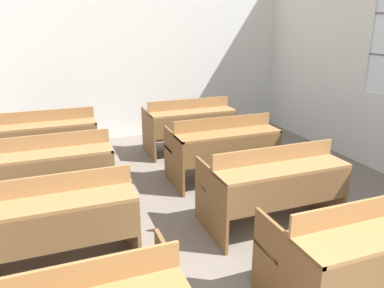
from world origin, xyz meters
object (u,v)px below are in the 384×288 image
at_px(bench_third_left, 50,168).
at_px(bench_back_right, 189,123).
at_px(bench_second_right, 272,183).
at_px(bench_front_right, 364,247).
at_px(bench_second_left, 52,219).
at_px(bench_third_right, 222,146).
at_px(bench_back_left, 46,137).

bearing_deg(bench_third_left, bench_back_right, 30.50).
xyz_separation_m(bench_second_right, bench_third_left, (-2.02, 1.18, 0.00)).
height_order(bench_front_right, bench_back_right, same).
distance_m(bench_second_left, bench_third_left, 1.15).
distance_m(bench_front_right, bench_third_right, 2.35).
bearing_deg(bench_third_right, bench_third_left, -179.52).
xyz_separation_m(bench_third_left, bench_back_left, (-0.02, 1.19, 0.00)).
bearing_deg(bench_second_right, bench_third_left, 149.68).
relative_size(bench_third_right, bench_back_left, 1.00).
bearing_deg(bench_back_left, bench_third_right, -29.55).
relative_size(bench_second_left, bench_third_right, 1.00).
height_order(bench_second_left, bench_third_left, same).
bearing_deg(bench_front_right, bench_second_right, 90.75).
distance_m(bench_front_right, bench_second_left, 2.35).
bearing_deg(bench_third_right, bench_second_right, -91.41).
distance_m(bench_second_left, bench_second_right, 2.02).
distance_m(bench_third_left, bench_back_right, 2.36).
xyz_separation_m(bench_second_left, bench_third_left, (-0.00, 1.15, 0.00)).
xyz_separation_m(bench_second_left, bench_back_right, (2.04, 2.35, 0.00)).
height_order(bench_second_right, bench_back_right, same).
relative_size(bench_second_right, bench_third_left, 1.00).
bearing_deg(bench_second_left, bench_third_left, 90.01).
distance_m(bench_second_left, bench_back_left, 2.34).
bearing_deg(bench_second_right, bench_back_right, 89.58).
distance_m(bench_front_right, bench_back_right, 3.53).
xyz_separation_m(bench_third_left, bench_back_right, (2.04, 1.20, 0.00)).
bearing_deg(bench_second_left, bench_back_left, 90.55).
height_order(bench_front_right, bench_third_right, same).
distance_m(bench_back_left, bench_back_right, 2.06).
xyz_separation_m(bench_front_right, bench_third_left, (-2.03, 2.33, 0.00)).
distance_m(bench_second_right, bench_third_right, 1.20).
height_order(bench_second_left, bench_back_left, same).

